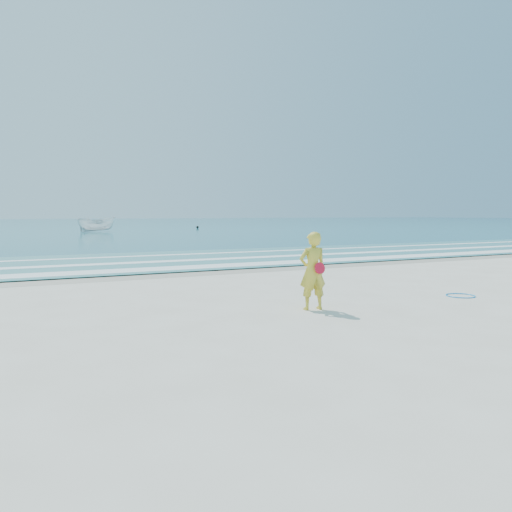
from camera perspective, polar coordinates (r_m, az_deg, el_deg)
name	(u,v)px	position (r m, az deg, el deg)	size (l,w,h in m)	color
ground	(321,317)	(11.02, 7.44, -6.87)	(400.00, 400.00, 0.00)	silver
wet_sand	(187,273)	(19.05, -7.91, -1.89)	(400.00, 2.40, 0.00)	#B2A893
ocean	(38,224)	(114.11, -23.64, 3.38)	(400.00, 190.00, 0.04)	#19727F
shallow	(152,260)	(23.81, -11.79, -0.49)	(400.00, 10.00, 0.01)	#59B7AD
foam_near	(176,268)	(20.27, -9.09, -1.35)	(400.00, 1.40, 0.01)	white
foam_mid	(157,262)	(23.04, -11.27, -0.64)	(400.00, 0.90, 0.01)	white
foam_far	(139,256)	(26.23, -13.19, -0.01)	(400.00, 0.60, 0.01)	white
hoop	(461,296)	(14.65, 22.34, -4.21)	(0.76, 0.76, 0.03)	#0C87DC
boat	(97,224)	(62.37, -17.74, 3.49)	(1.77, 4.71, 1.82)	white
buoy	(197,227)	(72.78, -6.70, 3.29)	(0.38, 0.38, 0.38)	black
woman	(313,271)	(11.64, 6.49, -1.70)	(0.71, 0.51, 1.82)	gold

